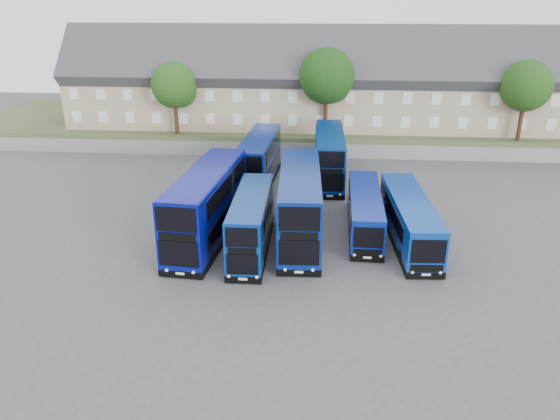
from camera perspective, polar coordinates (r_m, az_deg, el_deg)
The scene contains 14 objects.
ground at distance 36.10m, azimuth 1.37°, elevation -5.19°, with size 120.00×120.00×0.00m, color #4A4A4F.
retaining_wall at distance 58.27m, azimuth 2.68°, elevation 6.27°, with size 70.00×0.40×1.50m, color slate.
earth_bank at distance 67.89m, azimuth 2.98°, elevation 8.73°, with size 80.00×20.00×2.00m, color #43542F.
terrace_row at distance 63.02m, azimuth 8.57°, elevation 12.69°, with size 66.00×10.40×11.20m.
dd_front_left at distance 38.52m, azimuth -7.63°, elevation 0.36°, with size 3.90×12.54×4.91m.
dd_front_mid at distance 36.68m, azimuth -3.00°, elevation -1.48°, with size 2.35×9.79×3.87m.
dd_front_right at distance 38.41m, azimuth 2.07°, elevation 0.44°, with size 3.27×12.31×4.86m.
dd_rear_left at distance 49.45m, azimuth -2.18°, elevation 5.09°, with size 3.07×11.10×4.37m.
dd_rear_right at distance 50.84m, azimuth 5.16°, elevation 5.53°, with size 2.72×11.21×4.44m.
coach_east_a at distance 40.29m, azimuth 8.84°, elevation -0.25°, with size 2.48×10.70×2.91m.
coach_east_b at distance 39.13m, azimuth 13.35°, elevation -1.09°, with size 3.04×11.64×3.15m.
tree_west at distance 59.99m, azimuth -10.84°, elevation 12.53°, with size 4.80×4.80×7.65m.
tree_mid at distance 58.30m, azimuth 5.04°, elevation 13.57°, with size 5.76×5.76×9.18m.
tree_east at distance 61.43m, azimuth 24.41°, elevation 11.54°, with size 5.12×5.12×8.16m.
Camera 1 is at (1.63, -32.10, 16.43)m, focal length 35.00 mm.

